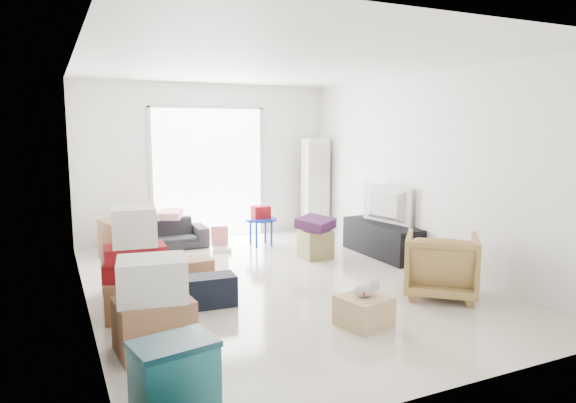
% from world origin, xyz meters
% --- Properties ---
extents(room_shell, '(4.98, 6.48, 3.18)m').
position_xyz_m(room_shell, '(0.00, 0.00, 1.35)').
color(room_shell, beige).
rests_on(room_shell, ground).
extents(sliding_door, '(2.10, 0.04, 2.33)m').
position_xyz_m(sliding_door, '(0.00, 2.98, 1.24)').
color(sliding_door, white).
rests_on(sliding_door, room_shell).
extents(ac_tower, '(0.45, 0.30, 1.75)m').
position_xyz_m(ac_tower, '(1.95, 2.65, 0.88)').
color(ac_tower, silver).
rests_on(ac_tower, room_shell).
extents(tv_console, '(0.45, 1.51, 0.50)m').
position_xyz_m(tv_console, '(2.00, 0.60, 0.25)').
color(tv_console, black).
rests_on(tv_console, room_shell).
extents(television, '(0.72, 1.07, 0.13)m').
position_xyz_m(television, '(2.00, 0.60, 0.57)').
color(television, black).
rests_on(television, tv_console).
extents(sofa, '(1.62, 0.51, 0.63)m').
position_xyz_m(sofa, '(-1.03, 2.50, 0.31)').
color(sofa, black).
rests_on(sofa, room_shell).
extents(pillow_left, '(0.48, 0.42, 0.12)m').
position_xyz_m(pillow_left, '(-1.21, 2.46, 0.69)').
color(pillow_left, '#F8B5C4').
rests_on(pillow_left, sofa).
extents(pillow_right, '(0.46, 0.43, 0.13)m').
position_xyz_m(pillow_right, '(-0.80, 2.48, 0.69)').
color(pillow_right, '#F8B5C4').
rests_on(pillow_right, sofa).
extents(armchair, '(1.08, 1.08, 0.81)m').
position_xyz_m(armchair, '(1.49, -1.28, 0.41)').
color(armchair, '#9F8446').
rests_on(armchair, room_shell).
extents(storage_bins, '(0.58, 0.45, 0.60)m').
position_xyz_m(storage_bins, '(-1.90, -2.63, 0.30)').
color(storage_bins, '#1B6065').
rests_on(storage_bins, room_shell).
extents(box_stack_a, '(0.66, 0.57, 0.83)m').
position_xyz_m(box_stack_a, '(-1.80, -1.39, 0.40)').
color(box_stack_a, brown).
rests_on(box_stack_a, room_shell).
extents(box_stack_b, '(0.69, 0.68, 1.14)m').
position_xyz_m(box_stack_b, '(-1.80, -0.45, 0.50)').
color(box_stack_b, brown).
rests_on(box_stack_b, room_shell).
extents(box_stack_c, '(0.62, 0.62, 0.89)m').
position_xyz_m(box_stack_c, '(-1.77, 0.30, 0.43)').
color(box_stack_c, brown).
rests_on(box_stack_c, room_shell).
extents(loose_box, '(0.43, 0.43, 0.34)m').
position_xyz_m(loose_box, '(-0.99, 0.34, 0.17)').
color(loose_box, brown).
rests_on(loose_box, room_shell).
extents(duffel_bag, '(0.55, 0.36, 0.34)m').
position_xyz_m(duffel_bag, '(-1.01, -0.47, 0.17)').
color(duffel_bag, black).
rests_on(duffel_bag, room_shell).
extents(ottoman, '(0.42, 0.42, 0.42)m').
position_xyz_m(ottoman, '(1.02, 0.89, 0.21)').
color(ottoman, '#9A9459').
rests_on(ottoman, room_shell).
extents(blanket, '(0.64, 0.64, 0.14)m').
position_xyz_m(blanket, '(1.02, 0.89, 0.49)').
color(blanket, '#441D48').
rests_on(blanket, ottoman).
extents(kids_table, '(0.54, 0.54, 0.66)m').
position_xyz_m(kids_table, '(0.59, 2.01, 0.47)').
color(kids_table, '#0A2DA8').
rests_on(kids_table, room_shell).
extents(toy_walker, '(0.35, 0.32, 0.39)m').
position_xyz_m(toy_walker, '(-0.13, 1.91, 0.11)').
color(toy_walker, silver).
rests_on(toy_walker, room_shell).
extents(wood_crate, '(0.53, 0.53, 0.30)m').
position_xyz_m(wood_crate, '(0.18, -1.67, 0.15)').
color(wood_crate, tan).
rests_on(wood_crate, room_shell).
extents(plush_bunny, '(0.31, 0.17, 0.16)m').
position_xyz_m(plush_bunny, '(0.21, -1.66, 0.37)').
color(plush_bunny, '#B2ADA8').
rests_on(plush_bunny, wood_crate).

